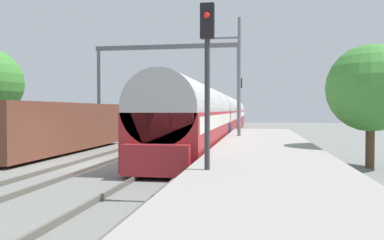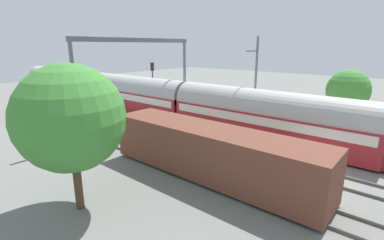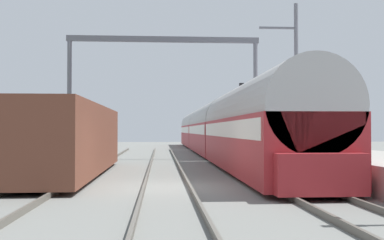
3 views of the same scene
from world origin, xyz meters
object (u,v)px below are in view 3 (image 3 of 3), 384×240
object	(u,v)px
passenger_train	(214,129)
railway_signal_far	(242,109)
person_crossing	(258,145)
freight_car	(69,140)
catenary_gantry	(164,72)

from	to	relation	value
passenger_train	railway_signal_far	size ratio (longest dim) A/B	9.13
person_crossing	freight_car	bearing A→B (deg)	113.76
person_crossing	railway_signal_far	bearing A→B (deg)	-17.87
freight_car	passenger_train	bearing A→B (deg)	64.99
passenger_train	freight_car	distance (m)	18.67
railway_signal_far	catenary_gantry	world-z (taller)	catenary_gantry
passenger_train	freight_car	bearing A→B (deg)	-115.01
person_crossing	railway_signal_far	size ratio (longest dim) A/B	0.32
freight_car	person_crossing	size ratio (longest dim) A/B	7.51
catenary_gantry	person_crossing	bearing A→B (deg)	-31.01
freight_car	railway_signal_far	size ratio (longest dim) A/B	2.41
passenger_train	person_crossing	bearing A→B (deg)	-81.28
passenger_train	freight_car	xyz separation A→B (m)	(-7.89, -16.91, -0.50)
person_crossing	catenary_gantry	bearing A→B (deg)	44.39
passenger_train	railway_signal_far	distance (m)	2.83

